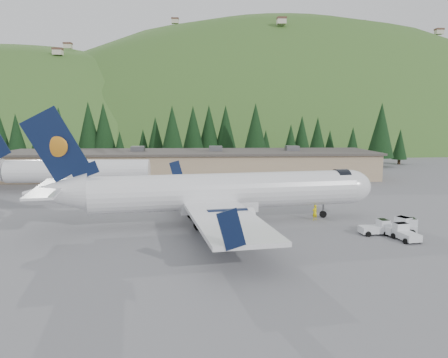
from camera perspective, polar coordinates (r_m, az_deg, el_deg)
ground at (r=48.17m, az=0.36°, el=-5.69°), size 600.00×600.00×0.00m
airliner at (r=47.27m, az=-0.95°, el=-1.81°), size 37.85×35.68×12.58m
second_airliner at (r=72.70m, az=-20.71°, el=1.05°), size 27.50×11.00×10.05m
baggage_tug_a at (r=46.61m, az=21.75°, el=-5.80°), size 3.41×2.76×1.63m
baggage_tug_b at (r=47.21m, az=22.39°, el=-5.72°), size 3.07×2.15×1.53m
baggage_tug_c at (r=44.53m, az=22.55°, el=-6.55°), size 2.04×2.96×1.48m
terminal_building at (r=85.23m, az=-4.46°, el=1.98°), size 71.00×17.00×6.10m
baggage_tug_d at (r=45.70m, az=19.31°, el=-6.03°), size 2.88×1.87×1.48m
ramp_worker at (r=50.13m, az=11.78°, el=-4.30°), size 0.76×0.66×1.75m
tree_line at (r=106.30m, az=-6.61°, el=5.82°), size 111.94×17.33×14.12m
hills at (r=276.71m, az=9.16°, el=-12.16°), size 614.00×330.00×300.00m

